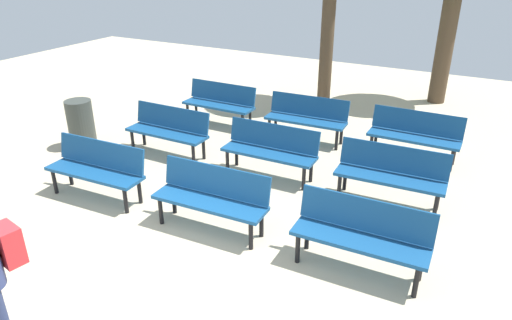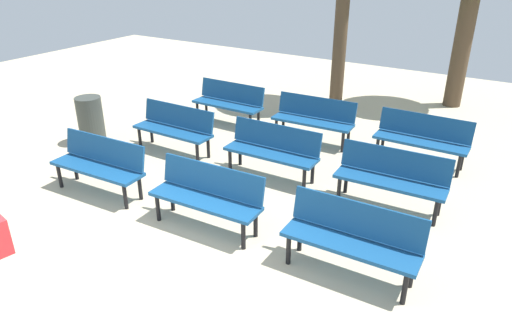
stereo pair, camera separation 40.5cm
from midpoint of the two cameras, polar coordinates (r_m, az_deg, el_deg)
name	(u,v)px [view 2 (the right image)]	position (r m, az deg, el deg)	size (l,w,h in m)	color
ground_plane	(128,291)	(5.61, -13.35, -15.37)	(24.00, 24.00, 0.00)	#BCAD8E
bench_r0_c0	(100,162)	(7.53, -17.19, -0.29)	(1.62, 0.56, 0.87)	navy
bench_r0_c1	(208,194)	(6.32, -4.14, -4.17)	(1.62, 0.55, 0.87)	navy
bench_r0_c2	(352,236)	(5.60, 13.82, -9.06)	(1.61, 0.52, 0.87)	navy
bench_r1_c0	(175,126)	(8.74, -8.64, 4.11)	(1.60, 0.48, 0.87)	navy
bench_r1_c1	(273,148)	(7.71, 3.58, 1.44)	(1.61, 0.52, 0.87)	navy
bench_r1_c2	(392,176)	(7.12, 17.90, -1.87)	(1.62, 0.55, 0.87)	navy
bench_r2_c0	(229,101)	(10.13, -2.19, 7.28)	(1.60, 0.49, 0.87)	navy
bench_r2_c1	(314,117)	(9.22, 8.38, 5.22)	(1.62, 0.55, 0.87)	navy
bench_r2_c2	(422,137)	(8.74, 20.99, 2.67)	(1.60, 0.48, 0.87)	navy
trash_bin	(91,120)	(9.58, -18.49, 4.65)	(0.49, 0.49, 0.92)	#383D38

